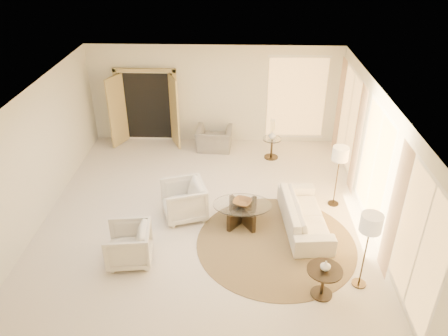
{
  "coord_description": "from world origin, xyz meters",
  "views": [
    {
      "loc": [
        0.69,
        -7.63,
        5.7
      ],
      "look_at": [
        0.4,
        0.4,
        1.1
      ],
      "focal_mm": 35.0,
      "sensor_mm": 36.0,
      "label": 1
    }
  ],
  "objects_px": {
    "armchair_left": "(184,199)",
    "armchair_right": "(128,243)",
    "floor_lamp_far": "(371,226)",
    "floor_lamp_near": "(340,156)",
    "coffee_table": "(242,211)",
    "side_table": "(272,146)",
    "side_vase": "(272,135)",
    "end_vase": "(326,266)",
    "sofa": "(305,214)",
    "bowl": "(242,202)",
    "accent_chair": "(214,135)",
    "end_table": "(324,278)"
  },
  "relations": [
    {
      "from": "armchair_left",
      "to": "armchair_right",
      "type": "distance_m",
      "value": 1.71
    },
    {
      "from": "armchair_left",
      "to": "floor_lamp_far",
      "type": "xyz_separation_m",
      "value": [
        3.36,
        -1.96,
        0.84
      ]
    },
    {
      "from": "floor_lamp_near",
      "to": "floor_lamp_far",
      "type": "xyz_separation_m",
      "value": [
        0.0,
        -2.54,
        0.05
      ]
    },
    {
      "from": "armchair_left",
      "to": "coffee_table",
      "type": "relative_size",
      "value": 0.69
    },
    {
      "from": "armchair_right",
      "to": "side_table",
      "type": "xyz_separation_m",
      "value": [
        2.94,
        4.25,
        -0.07
      ]
    },
    {
      "from": "side_table",
      "to": "side_vase",
      "type": "relative_size",
      "value": 2.59
    },
    {
      "from": "floor_lamp_far",
      "to": "end_vase",
      "type": "bearing_deg",
      "value": -159.09
    },
    {
      "from": "sofa",
      "to": "bowl",
      "type": "height_order",
      "value": "sofa"
    },
    {
      "from": "sofa",
      "to": "floor_lamp_far",
      "type": "xyz_separation_m",
      "value": [
        0.79,
        -1.68,
        0.99
      ]
    },
    {
      "from": "accent_chair",
      "to": "end_vase",
      "type": "distance_m",
      "value": 5.88
    },
    {
      "from": "accent_chair",
      "to": "coffee_table",
      "type": "height_order",
      "value": "accent_chair"
    },
    {
      "from": "armchair_right",
      "to": "floor_lamp_far",
      "type": "xyz_separation_m",
      "value": [
        4.24,
        -0.49,
        0.88
      ]
    },
    {
      "from": "floor_lamp_near",
      "to": "end_vase",
      "type": "xyz_separation_m",
      "value": [
        -0.71,
        -2.81,
        -0.58
      ]
    },
    {
      "from": "end_vase",
      "to": "side_vase",
      "type": "distance_m",
      "value": 5.05
    },
    {
      "from": "coffee_table",
      "to": "floor_lamp_near",
      "type": "xyz_separation_m",
      "value": [
        2.1,
        0.76,
        0.95
      ]
    },
    {
      "from": "coffee_table",
      "to": "sofa",
      "type": "bearing_deg",
      "value": -4.54
    },
    {
      "from": "side_table",
      "to": "side_vase",
      "type": "distance_m",
      "value": 0.34
    },
    {
      "from": "armchair_right",
      "to": "end_vase",
      "type": "height_order",
      "value": "armchair_right"
    },
    {
      "from": "end_vase",
      "to": "accent_chair",
      "type": "bearing_deg",
      "value": 111.69
    },
    {
      "from": "sofa",
      "to": "accent_chair",
      "type": "bearing_deg",
      "value": 26.07
    },
    {
      "from": "sofa",
      "to": "floor_lamp_near",
      "type": "xyz_separation_m",
      "value": [
        0.79,
        0.86,
        0.93
      ]
    },
    {
      "from": "armchair_right",
      "to": "side_vase",
      "type": "xyz_separation_m",
      "value": [
        2.94,
        4.25,
        0.27
      ]
    },
    {
      "from": "floor_lamp_far",
      "to": "end_vase",
      "type": "xyz_separation_m",
      "value": [
        -0.71,
        -0.27,
        -0.63
      ]
    },
    {
      "from": "coffee_table",
      "to": "side_table",
      "type": "distance_m",
      "value": 3.06
    },
    {
      "from": "sofa",
      "to": "floor_lamp_near",
      "type": "distance_m",
      "value": 1.49
    },
    {
      "from": "armchair_left",
      "to": "side_table",
      "type": "relative_size",
      "value": 1.55
    },
    {
      "from": "end_table",
      "to": "bowl",
      "type": "relative_size",
      "value": 1.57
    },
    {
      "from": "armchair_left",
      "to": "end_vase",
      "type": "relative_size",
      "value": 4.85
    },
    {
      "from": "accent_chair",
      "to": "side_table",
      "type": "xyz_separation_m",
      "value": [
        1.59,
        -0.45,
        -0.08
      ]
    },
    {
      "from": "side_table",
      "to": "end_vase",
      "type": "relative_size",
      "value": 3.13
    },
    {
      "from": "accent_chair",
      "to": "side_table",
      "type": "height_order",
      "value": "accent_chair"
    },
    {
      "from": "floor_lamp_far",
      "to": "bowl",
      "type": "bearing_deg",
      "value": 139.63
    },
    {
      "from": "end_vase",
      "to": "floor_lamp_near",
      "type": "bearing_deg",
      "value": 75.79
    },
    {
      "from": "accent_chair",
      "to": "side_vase",
      "type": "height_order",
      "value": "accent_chair"
    },
    {
      "from": "side_table",
      "to": "end_table",
      "type": "bearing_deg",
      "value": -83.34
    },
    {
      "from": "sofa",
      "to": "side_table",
      "type": "xyz_separation_m",
      "value": [
        -0.51,
        3.06,
        0.04
      ]
    },
    {
      "from": "sofa",
      "to": "floor_lamp_far",
      "type": "bearing_deg",
      "value": -159.71
    },
    {
      "from": "armchair_right",
      "to": "accent_chair",
      "type": "relative_size",
      "value": 0.85
    },
    {
      "from": "armchair_left",
      "to": "bowl",
      "type": "bearing_deg",
      "value": 63.97
    },
    {
      "from": "side_table",
      "to": "bowl",
      "type": "xyz_separation_m",
      "value": [
        -0.8,
        -2.96,
        0.16
      ]
    },
    {
      "from": "floor_lamp_far",
      "to": "side_vase",
      "type": "bearing_deg",
      "value": 105.3
    },
    {
      "from": "floor_lamp_near",
      "to": "bowl",
      "type": "distance_m",
      "value": 2.35
    },
    {
      "from": "armchair_left",
      "to": "end_table",
      "type": "xyz_separation_m",
      "value": [
        2.65,
        -2.23,
        -0.06
      ]
    },
    {
      "from": "coffee_table",
      "to": "side_table",
      "type": "xyz_separation_m",
      "value": [
        0.8,
        2.96,
        0.06
      ]
    },
    {
      "from": "accent_chair",
      "to": "floor_lamp_far",
      "type": "xyz_separation_m",
      "value": [
        2.89,
        -5.19,
        0.86
      ]
    },
    {
      "from": "floor_lamp_far",
      "to": "coffee_table",
      "type": "bearing_deg",
      "value": 139.63
    },
    {
      "from": "armchair_left",
      "to": "accent_chair",
      "type": "height_order",
      "value": "armchair_left"
    },
    {
      "from": "floor_lamp_near",
      "to": "side_vase",
      "type": "xyz_separation_m",
      "value": [
        -1.3,
        2.2,
        -0.55
      ]
    },
    {
      "from": "side_vase",
      "to": "armchair_left",
      "type": "bearing_deg",
      "value": -126.61
    },
    {
      "from": "coffee_table",
      "to": "floor_lamp_near",
      "type": "distance_m",
      "value": 2.42
    }
  ]
}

